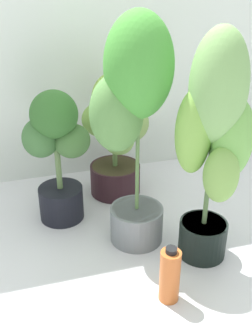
# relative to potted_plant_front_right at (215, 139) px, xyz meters

# --- Properties ---
(ground_plane) EXTENTS (8.00, 8.00, 0.00)m
(ground_plane) POSITION_rel_potted_plant_front_right_xyz_m (-0.26, 0.10, -0.56)
(ground_plane) COLOR silver
(ground_plane) RESTS_ON ground
(mylar_back_wall) EXTENTS (3.20, 0.01, 2.00)m
(mylar_back_wall) POSITION_rel_potted_plant_front_right_xyz_m (-0.26, 0.96, 0.44)
(mylar_back_wall) COLOR silver
(mylar_back_wall) RESTS_ON ground
(potted_plant_front_right) EXTENTS (0.36, 0.32, 0.99)m
(potted_plant_front_right) POSITION_rel_potted_plant_front_right_xyz_m (0.00, 0.00, 0.00)
(potted_plant_front_right) COLOR black
(potted_plant_front_right) RESTS_ON ground
(potted_plant_center) EXTENTS (0.40, 0.39, 1.03)m
(potted_plant_center) POSITION_rel_potted_plant_front_right_xyz_m (-0.27, 0.20, 0.07)
(potted_plant_center) COLOR slate
(potted_plant_center) RESTS_ON ground
(potted_plant_back_left) EXTENTS (0.39, 0.31, 0.67)m
(potted_plant_back_left) POSITION_rel_potted_plant_front_right_xyz_m (-0.57, 0.48, -0.18)
(potted_plant_back_left) COLOR black
(potted_plant_back_left) RESTS_ON ground
(potted_plant_back_center) EXTENTS (0.40, 0.34, 0.69)m
(potted_plant_back_center) POSITION_rel_potted_plant_front_right_xyz_m (-0.23, 0.65, -0.19)
(potted_plant_back_center) COLOR #351C23
(potted_plant_back_center) RESTS_ON ground
(nutrient_bottle) EXTENTS (0.08, 0.08, 0.25)m
(nutrient_bottle) POSITION_rel_potted_plant_front_right_xyz_m (-0.25, -0.21, -0.45)
(nutrient_bottle) COLOR #C76029
(nutrient_bottle) RESTS_ON ground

